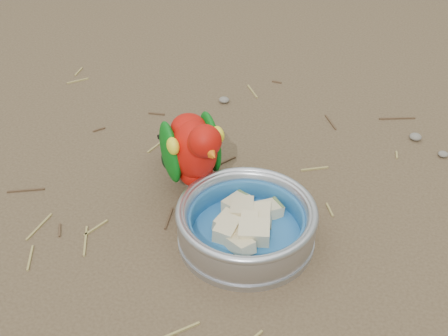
% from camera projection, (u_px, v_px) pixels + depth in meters
% --- Properties ---
extents(ground, '(60.00, 60.00, 0.00)m').
position_uv_depth(ground, '(201.00, 216.00, 0.96)').
color(ground, brown).
extents(food_bowl, '(0.20, 0.20, 0.02)m').
position_uv_depth(food_bowl, '(246.00, 237.00, 0.91)').
color(food_bowl, '#B2B2BA').
rests_on(food_bowl, ground).
extents(bowl_wall, '(0.20, 0.20, 0.04)m').
position_uv_depth(bowl_wall, '(247.00, 221.00, 0.89)').
color(bowl_wall, '#B2B2BA').
rests_on(bowl_wall, food_bowl).
extents(fruit_wedges, '(0.12, 0.12, 0.03)m').
position_uv_depth(fruit_wedges, '(246.00, 225.00, 0.90)').
color(fruit_wedges, beige).
rests_on(fruit_wedges, food_bowl).
extents(lory_parrot, '(0.20, 0.20, 0.15)m').
position_uv_depth(lory_parrot, '(194.00, 156.00, 0.95)').
color(lory_parrot, '#B70F07').
rests_on(lory_parrot, ground).
extents(ground_debris, '(0.90, 0.80, 0.01)m').
position_uv_depth(ground_debris, '(233.00, 200.00, 0.99)').
color(ground_debris, olive).
rests_on(ground_debris, ground).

